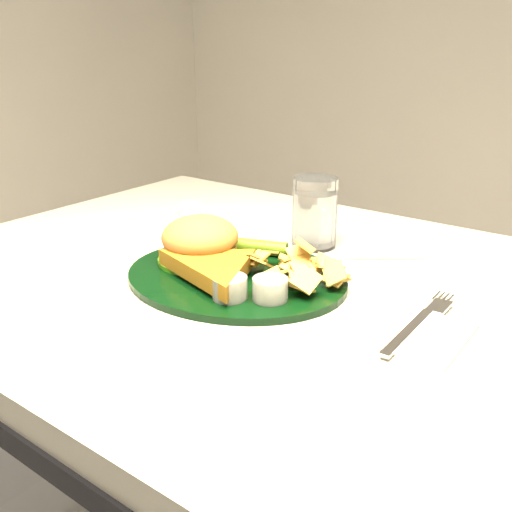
{
  "coord_description": "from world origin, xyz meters",
  "views": [
    {
      "loc": [
        0.4,
        -0.63,
        1.08
      ],
      "look_at": [
        -0.03,
        -0.05,
        0.8
      ],
      "focal_mm": 40.0,
      "sensor_mm": 36.0,
      "label": 1
    }
  ],
  "objects_px": {
    "dinner_plate": "(236,257)",
    "water_glass": "(315,213)",
    "fork_napkin": "(411,328)",
    "table": "(289,489)"
  },
  "relations": [
    {
      "from": "dinner_plate",
      "to": "water_glass",
      "type": "xyz_separation_m",
      "value": [
        0.01,
        0.19,
        0.02
      ]
    },
    {
      "from": "water_glass",
      "to": "fork_napkin",
      "type": "relative_size",
      "value": 0.67
    },
    {
      "from": "dinner_plate",
      "to": "fork_napkin",
      "type": "height_order",
      "value": "dinner_plate"
    },
    {
      "from": "water_glass",
      "to": "fork_napkin",
      "type": "height_order",
      "value": "water_glass"
    },
    {
      "from": "table",
      "to": "dinner_plate",
      "type": "height_order",
      "value": "dinner_plate"
    },
    {
      "from": "table",
      "to": "water_glass",
      "type": "height_order",
      "value": "water_glass"
    },
    {
      "from": "table",
      "to": "fork_napkin",
      "type": "distance_m",
      "value": 0.43
    },
    {
      "from": "water_glass",
      "to": "fork_napkin",
      "type": "xyz_separation_m",
      "value": [
        0.25,
        -0.19,
        -0.05
      ]
    },
    {
      "from": "table",
      "to": "dinner_plate",
      "type": "distance_m",
      "value": 0.42
    },
    {
      "from": "table",
      "to": "water_glass",
      "type": "relative_size",
      "value": 10.25
    }
  ]
}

